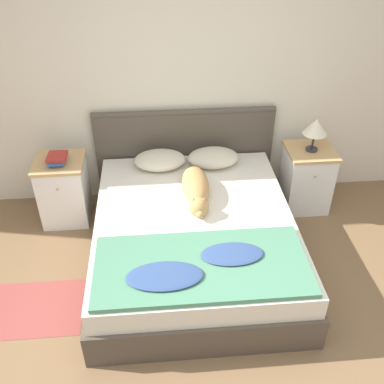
{
  "coord_description": "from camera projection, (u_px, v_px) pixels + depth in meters",
  "views": [
    {
      "loc": [
        -0.36,
        -1.76,
        2.73
      ],
      "look_at": [
        -0.09,
        1.25,
        0.58
      ],
      "focal_mm": 42.0,
      "sensor_mm": 36.0,
      "label": 1
    }
  ],
  "objects": [
    {
      "name": "pillow_right",
      "position": [
        213.0,
        158.0,
        4.2
      ],
      "size": [
        0.48,
        0.33,
        0.16
      ],
      "color": "beige",
      "rests_on": "bed"
    },
    {
      "name": "dog",
      "position": [
        196.0,
        188.0,
        3.79
      ],
      "size": [
        0.23,
        0.76,
        0.18
      ],
      "color": "tan",
      "rests_on": "bed"
    },
    {
      "name": "bed",
      "position": [
        194.0,
        239.0,
        3.75
      ],
      "size": [
        1.65,
        1.96,
        0.48
      ],
      "color": "#4C4238",
      "rests_on": "ground_plane"
    },
    {
      "name": "book_stack",
      "position": [
        57.0,
        159.0,
        3.96
      ],
      "size": [
        0.17,
        0.22,
        0.08
      ],
      "color": "#703D7F",
      "rests_on": "nightstand_left"
    },
    {
      "name": "ground_plane",
      "position": [
        222.0,
        367.0,
        3.04
      ],
      "size": [
        16.0,
        16.0,
        0.0
      ],
      "primitive_type": "plane",
      "color": "brown"
    },
    {
      "name": "table_lamp",
      "position": [
        316.0,
        127.0,
        4.02
      ],
      "size": [
        0.22,
        0.22,
        0.32
      ],
      "color": "#2D2D33",
      "rests_on": "nightstand_right"
    },
    {
      "name": "wall_back",
      "position": [
        194.0,
        72.0,
        4.03
      ],
      "size": [
        9.0,
        0.06,
        2.55
      ],
      "color": "beige",
      "rests_on": "ground_plane"
    },
    {
      "name": "rug",
      "position": [
        22.0,
        309.0,
        3.44
      ],
      "size": [
        0.94,
        0.56,
        0.0
      ],
      "color": "#93423D",
      "rests_on": "ground_plane"
    },
    {
      "name": "headboard",
      "position": [
        185.0,
        152.0,
        4.42
      ],
      "size": [
        1.73,
        0.06,
        0.95
      ],
      "color": "#4C4238",
      "rests_on": "ground_plane"
    },
    {
      "name": "quilt",
      "position": [
        200.0,
        266.0,
        3.12
      ],
      "size": [
        1.5,
        0.7,
        0.06
      ],
      "color": "#4C8466",
      "rests_on": "bed"
    },
    {
      "name": "nightstand_left",
      "position": [
        64.0,
        190.0,
        4.19
      ],
      "size": [
        0.44,
        0.43,
        0.64
      ],
      "color": "white",
      "rests_on": "ground_plane"
    },
    {
      "name": "pillow_left",
      "position": [
        160.0,
        160.0,
        4.17
      ],
      "size": [
        0.48,
        0.33,
        0.16
      ],
      "color": "beige",
      "rests_on": "bed"
    },
    {
      "name": "nightstand_right",
      "position": [
        306.0,
        178.0,
        4.35
      ],
      "size": [
        0.44,
        0.43,
        0.64
      ],
      "color": "white",
      "rests_on": "ground_plane"
    }
  ]
}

